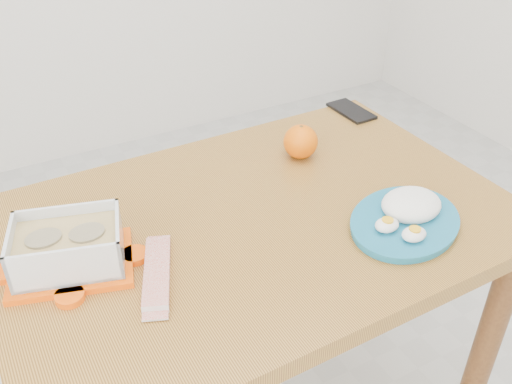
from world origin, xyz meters
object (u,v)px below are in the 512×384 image
food_container (68,248)px  orange_fruit (301,142)px  smartphone (351,111)px  dining_table (256,258)px  rice_plate (407,214)px

food_container → orange_fruit: 0.60m
food_container → smartphone: food_container is taller
dining_table → smartphone: size_ratio=7.59×
dining_table → food_container: bearing=175.5°
orange_fruit → food_container: bearing=-166.9°
dining_table → food_container: (-0.37, 0.03, 0.16)m
food_container → orange_fruit: size_ratio=3.11×
food_container → smartphone: size_ratio=1.82×
food_container → orange_fruit: bearing=29.5°
orange_fruit → rice_plate: 0.33m
rice_plate → smartphone: rice_plate is taller
dining_table → orange_fruit: 0.31m
rice_plate → food_container: bearing=139.0°
food_container → rice_plate: (0.63, -0.19, -0.02)m
food_container → rice_plate: food_container is taller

